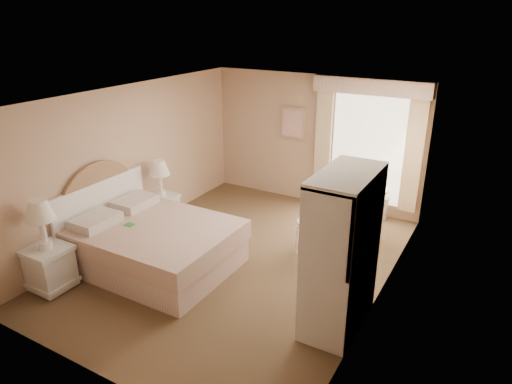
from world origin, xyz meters
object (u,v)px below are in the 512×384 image
Objects in this scene: nightstand_near at (48,257)px; nightstand_far at (162,202)px; round_table at (365,201)px; cafe_chair at (313,217)px; bed at (149,242)px; armoire at (341,264)px.

nightstand_near is 1.09× the size of nightstand_far.
cafe_chair reaches higher than round_table.
nightstand_far is 1.24× the size of cafe_chair.
nightstand_near is at bearing -138.89° from cafe_chair.
nightstand_far is 3.52m from round_table.
round_table is (2.41, 2.72, 0.16)m from bed.
nightstand_far reaches higher than round_table.
nightstand_near reaches higher than cafe_chair.
nightstand_near is 3.87m from cafe_chair.
nightstand_near reaches higher than round_table.
nightstand_far is 3.81m from armoire.
nightstand_near is at bearing -128.93° from round_table.
cafe_chair is (2.64, 2.83, 0.07)m from nightstand_near.
round_table is at bearing 48.48° from bed.
bed is at bearing -131.52° from round_table.
cafe_chair is at bearing 47.03° from nightstand_near.
armoire is at bearing -62.94° from cafe_chair.
nightstand_far is at bearing 90.00° from nightstand_near.
cafe_chair is at bearing 122.98° from armoire.
nightstand_near is (-0.73, -1.16, 0.11)m from bed.
armoire is (0.51, -2.62, 0.27)m from round_table.
armoire reaches higher than cafe_chair.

